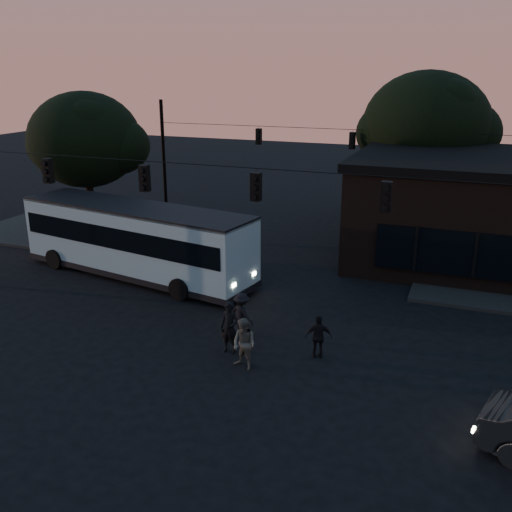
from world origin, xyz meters
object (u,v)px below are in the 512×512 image
(building, at_px, (512,212))
(pedestrian_c, at_px, (319,337))
(pedestrian_d, at_px, (242,314))
(pedestrian_b, at_px, (244,344))
(bus, at_px, (136,237))
(pedestrian_a, at_px, (230,328))

(building, height_order, pedestrian_c, building)
(pedestrian_d, bearing_deg, pedestrian_b, 136.58)
(building, relative_size, pedestrian_b, 8.72)
(bus, xyz_separation_m, pedestrian_d, (7.08, -4.06, -1.11))
(pedestrian_a, height_order, pedestrian_b, pedestrian_a)
(building, height_order, pedestrian_a, building)
(building, distance_m, pedestrian_b, 17.04)
(bus, distance_m, pedestrian_c, 11.34)
(pedestrian_b, distance_m, pedestrian_d, 2.55)
(building, bearing_deg, bus, -153.12)
(pedestrian_c, relative_size, pedestrian_d, 0.96)
(bus, relative_size, pedestrian_b, 7.06)
(pedestrian_a, bearing_deg, building, 57.12)
(bus, height_order, pedestrian_a, bus)
(building, distance_m, pedestrian_d, 15.69)
(pedestrian_a, bearing_deg, bus, 143.45)
(pedestrian_a, distance_m, pedestrian_b, 1.25)
(bus, bearing_deg, pedestrian_b, -28.11)
(pedestrian_c, bearing_deg, pedestrian_a, -6.48)
(building, relative_size, pedestrian_d, 9.43)
(bus, relative_size, pedestrian_c, 7.97)
(pedestrian_b, bearing_deg, bus, 160.59)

